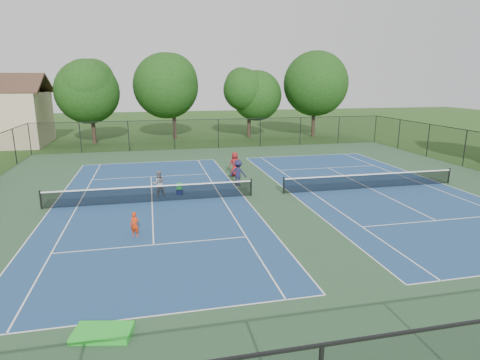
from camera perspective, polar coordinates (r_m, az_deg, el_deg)
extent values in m
plane|color=#234716|center=(24.89, 3.92, -2.12)|extent=(140.00, 140.00, 0.00)
cube|color=#294828|center=(24.89, 3.92, -2.11)|extent=(36.00, 36.00, 0.01)
cube|color=navy|center=(23.92, -12.40, -3.07)|extent=(10.97, 23.77, 0.00)
cube|color=white|center=(35.46, -12.61, 2.49)|extent=(10.97, 0.06, 0.00)
cube|color=white|center=(13.00, -11.83, -18.36)|extent=(10.97, 0.06, 0.00)
cube|color=white|center=(24.57, -25.31, -3.66)|extent=(0.06, 23.77, 0.00)
cube|color=white|center=(24.51, 0.52, -2.31)|extent=(0.06, 23.77, 0.00)
cube|color=white|center=(24.29, -22.16, -3.53)|extent=(0.06, 23.77, 0.00)
cube|color=white|center=(24.25, -2.64, -2.50)|extent=(0.06, 23.77, 0.00)
cube|color=white|center=(30.10, -12.53, 0.45)|extent=(8.23, 0.06, 0.00)
cube|color=white|center=(17.89, -12.19, -8.99)|extent=(8.23, 0.06, 0.00)
cube|color=white|center=(23.92, -12.40, -3.06)|extent=(0.06, 12.80, 0.00)
cylinder|color=black|center=(24.54, -26.50, -2.54)|extent=(0.10, 0.10, 1.07)
cylinder|color=black|center=(24.48, 1.58, -1.07)|extent=(0.10, 0.10, 1.07)
cube|color=black|center=(23.79, -12.46, -2.01)|extent=(11.90, 0.01, 0.90)
cube|color=white|center=(23.66, -12.52, -0.90)|extent=(11.90, 0.04, 0.07)
cube|color=navy|center=(27.65, 17.97, -1.11)|extent=(10.97, 23.77, 0.00)
cube|color=white|center=(38.08, 8.97, 3.44)|extent=(10.97, 0.06, 0.00)
cube|color=white|center=(25.35, 7.21, -1.87)|extent=(0.06, 23.77, 0.00)
cube|color=white|center=(30.77, 26.81, -0.45)|extent=(0.06, 23.77, 0.00)
cube|color=white|center=(25.83, 10.07, -1.67)|extent=(0.06, 23.77, 0.00)
cube|color=white|center=(29.93, 24.78, -0.60)|extent=(0.06, 23.77, 0.00)
cube|color=white|center=(33.15, 12.42, 1.70)|extent=(8.23, 0.06, 0.00)
cube|color=white|center=(22.64, 26.13, -5.20)|extent=(8.23, 0.06, 0.00)
cube|color=white|center=(27.65, 17.97, -1.11)|extent=(0.06, 12.80, 0.00)
cylinder|color=black|center=(25.06, 6.24, -0.79)|extent=(0.10, 0.10, 1.07)
cylinder|color=black|center=(30.96, 27.59, 0.53)|extent=(0.10, 0.10, 1.07)
cube|color=black|center=(27.54, 18.04, -0.19)|extent=(11.90, 0.01, 0.90)
cube|color=white|center=(27.43, 18.12, 0.78)|extent=(11.90, 0.04, 0.07)
cylinder|color=black|center=(42.73, -27.74, 5.16)|extent=(0.08, 0.08, 3.00)
cylinder|color=black|center=(41.78, -21.76, 5.61)|extent=(0.08, 0.08, 3.00)
cylinder|color=black|center=(41.31, -15.56, 6.01)|extent=(0.08, 0.08, 3.00)
cylinder|color=black|center=(41.33, -9.29, 6.34)|extent=(0.08, 0.08, 3.00)
cylinder|color=black|center=(41.83, -3.09, 6.59)|extent=(0.08, 0.08, 3.00)
cylinder|color=black|center=(42.80, 2.90, 6.77)|extent=(0.08, 0.08, 3.00)
cylinder|color=black|center=(44.21, 8.57, 6.86)|extent=(0.08, 0.08, 3.00)
cylinder|color=black|center=(46.02, 13.84, 6.89)|extent=(0.08, 0.08, 3.00)
cylinder|color=black|center=(48.18, 18.68, 6.87)|extent=(0.08, 0.08, 3.00)
cylinder|color=black|center=(37.40, 29.33, 3.92)|extent=(0.08, 0.08, 3.00)
cylinder|color=black|center=(40.82, 25.17, 5.10)|extent=(0.08, 0.08, 3.00)
cylinder|color=black|center=(44.42, 21.66, 6.06)|extent=(0.08, 0.08, 3.00)
cylinder|color=black|center=(38.44, -29.39, 4.14)|extent=(0.08, 0.08, 3.00)
cube|color=black|center=(41.83, -3.09, 6.59)|extent=(36.00, 0.01, 3.00)
cube|color=black|center=(41.66, -3.12, 8.64)|extent=(36.00, 0.05, 0.05)
cylinder|color=#2D2116|center=(47.56, -20.13, 7.14)|extent=(0.44, 0.44, 3.78)
sphere|color=#133A0F|center=(47.31, -20.52, 11.66)|extent=(6.80, 6.80, 6.80)
sphere|color=#133A0F|center=(47.30, -20.59, 12.46)|extent=(5.58, 5.58, 5.58)
sphere|color=#133A0F|center=(47.30, -20.66, 13.26)|extent=(4.35, 4.35, 4.35)
cylinder|color=#2D2116|center=(49.22, -9.33, 8.22)|extent=(0.44, 0.44, 4.14)
sphere|color=#133A0F|center=(48.99, -9.52, 13.07)|extent=(7.60, 7.60, 7.60)
sphere|color=#133A0F|center=(48.98, -9.55, 13.79)|extent=(6.23, 6.23, 6.23)
sphere|color=#133A0F|center=(48.99, -9.58, 14.52)|extent=(4.86, 4.86, 4.86)
cylinder|color=#2D2116|center=(49.62, 1.29, 8.03)|extent=(0.44, 0.44, 3.42)
sphere|color=#133A0F|center=(49.38, 1.31, 11.91)|extent=(6.00, 6.00, 6.00)
sphere|color=#133A0F|center=(49.36, 1.31, 12.72)|extent=(4.92, 4.92, 4.92)
sphere|color=#133A0F|center=(49.35, 1.32, 13.54)|extent=(3.84, 3.84, 3.84)
cylinder|color=#2D2116|center=(51.16, 10.39, 8.49)|extent=(0.44, 0.44, 4.32)
sphere|color=#133A0F|center=(50.94, 10.61, 13.32)|extent=(7.80, 7.80, 7.80)
sphere|color=#133A0F|center=(50.94, 10.64, 14.01)|extent=(6.40, 6.40, 6.40)
sphere|color=#133A0F|center=(50.94, 10.68, 14.70)|extent=(4.99, 4.99, 4.99)
imported|color=red|center=(18.80, -14.75, -6.14)|extent=(0.50, 0.43, 1.16)
imported|color=gray|center=(24.90, -11.51, -0.48)|extent=(0.84, 0.70, 1.58)
imported|color=#1C1B3D|center=(26.76, -0.26, 1.01)|extent=(1.31, 1.11, 1.75)
imported|color=maroon|center=(29.52, -0.74, 2.28)|extent=(0.94, 0.68, 1.79)
cube|color=navy|center=(25.17, -8.59, -1.69)|extent=(0.44, 0.35, 0.32)
cube|color=green|center=(25.08, -8.62, -0.90)|extent=(0.38, 0.34, 0.40)
cube|color=green|center=(12.52, -18.96, -19.84)|extent=(1.74, 1.22, 0.17)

